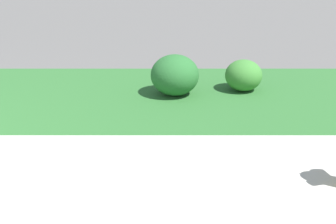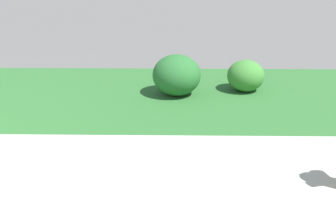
{
  "view_description": "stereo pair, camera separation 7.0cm",
  "coord_description": "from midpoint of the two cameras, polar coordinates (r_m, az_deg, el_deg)",
  "views": [
    {
      "loc": [
        3.67,
        -3.58,
        2.03
      ],
      "look_at": [
        3.68,
        0.7,
        0.4
      ],
      "focal_mm": 50.0,
      "sensor_mm": 36.0,
      "label": 1
    },
    {
      "loc": [
        3.74,
        -3.58,
        2.03
      ],
      "look_at": [
        3.68,
        0.7,
        0.4
      ],
      "focal_mm": 50.0,
      "sensor_mm": 36.0,
      "label": 2
    }
  ],
  "objects": [
    {
      "name": "shrub_bush_near_lamp",
      "position": [
        6.53,
        9.76,
        4.38
      ],
      "size": [
        0.51,
        0.51,
        0.43
      ],
      "color": "#3D7F33",
      "rests_on": "ground"
    },
    {
      "name": "shrub_bush_mid_verge",
      "position": [
        6.25,
        1.38,
        4.52
      ],
      "size": [
        0.65,
        0.65,
        0.55
      ],
      "color": "#28662D",
      "rests_on": "ground"
    }
  ]
}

